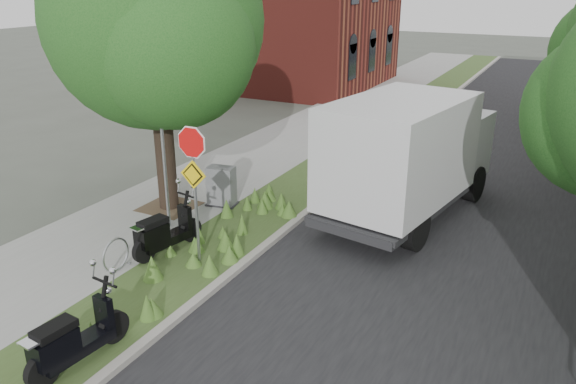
% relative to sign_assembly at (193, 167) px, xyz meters
% --- Properties ---
extents(ground, '(120.00, 120.00, 0.00)m').
position_rel_sign_assembly_xyz_m(ground, '(1.40, -0.58, -2.33)').
color(ground, '#4C5147').
rests_on(ground, ground).
extents(sidewalk_near, '(3.50, 60.00, 0.12)m').
position_rel_sign_assembly_xyz_m(sidewalk_near, '(-2.85, 9.42, -2.27)').
color(sidewalk_near, gray).
rests_on(sidewalk_near, ground).
extents(verge, '(2.00, 60.00, 0.12)m').
position_rel_sign_assembly_xyz_m(verge, '(-0.10, 9.42, -2.27)').
color(verge, '#36491F').
rests_on(verge, ground).
extents(kerb_near, '(0.20, 60.00, 0.13)m').
position_rel_sign_assembly_xyz_m(kerb_near, '(0.90, 9.42, -2.26)').
color(kerb_near, '#9E9991').
rests_on(kerb_near, ground).
extents(road, '(7.00, 60.00, 0.01)m').
position_rel_sign_assembly_xyz_m(road, '(4.40, 9.42, -2.32)').
color(road, black).
rests_on(road, ground).
extents(street_tree_main, '(6.21, 5.54, 7.66)m').
position_rel_sign_assembly_xyz_m(street_tree_main, '(-2.68, 2.28, 2.48)').
color(street_tree_main, black).
rests_on(street_tree_main, ground).
extents(bare_post, '(0.08, 0.08, 4.00)m').
position_rel_sign_assembly_xyz_m(bare_post, '(-1.80, 1.22, -0.21)').
color(bare_post, '#A5A8AD').
rests_on(bare_post, ground).
extents(bike_hoop, '(0.06, 0.78, 0.77)m').
position_rel_sign_assembly_xyz_m(bike_hoop, '(-1.30, -1.18, -1.83)').
color(bike_hoop, '#A5A8AD').
rests_on(bike_hoop, ground).
extents(sign_assembly, '(0.94, 0.08, 3.22)m').
position_rel_sign_assembly_xyz_m(sign_assembly, '(0.00, 0.00, 0.00)').
color(sign_assembly, '#A5A8AD').
rests_on(sign_assembly, ground).
extents(brick_building, '(9.40, 10.40, 8.30)m').
position_rel_sign_assembly_xyz_m(brick_building, '(-8.10, 21.42, 1.88)').
color(brick_building, maroon).
rests_on(brick_building, ground).
extents(scooter_near, '(0.65, 1.95, 0.93)m').
position_rel_sign_assembly_xyz_m(scooter_near, '(-0.94, -0.13, -1.75)').
color(scooter_near, black).
rests_on(scooter_near, ground).
extents(scooter_far, '(0.53, 1.96, 0.94)m').
position_rel_sign_assembly_xyz_m(scooter_far, '(0.36, -4.00, -1.75)').
color(scooter_far, black).
rests_on(scooter_far, ground).
extents(box_truck, '(3.39, 6.49, 2.80)m').
position_rel_sign_assembly_xyz_m(box_truck, '(3.27, 4.85, -0.51)').
color(box_truck, '#262628').
rests_on(box_truck, ground).
extents(utility_cabinet, '(0.90, 0.68, 1.09)m').
position_rel_sign_assembly_xyz_m(utility_cabinet, '(-1.40, 3.04, -1.68)').
color(utility_cabinet, '#262628').
rests_on(utility_cabinet, ground).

